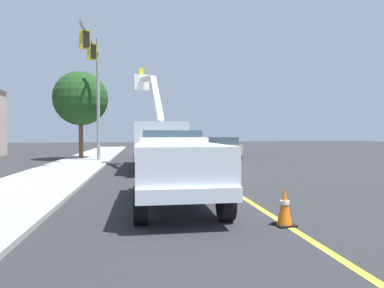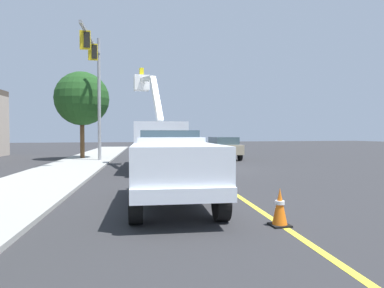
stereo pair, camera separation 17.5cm
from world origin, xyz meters
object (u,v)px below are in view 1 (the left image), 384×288
(service_pickup_truck, at_px, (176,164))
(passing_minivan, at_px, (222,146))
(utility_bucket_truck, at_px, (158,140))
(traffic_cone_leading, at_px, (285,207))
(traffic_cone_mid_rear, at_px, (182,156))
(traffic_signal_mast, at_px, (94,74))
(traffic_cone_mid_front, at_px, (203,171))

(service_pickup_truck, distance_m, passing_minivan, 17.02)
(utility_bucket_truck, xyz_separation_m, traffic_cone_leading, (-12.54, -0.81, -1.19))
(utility_bucket_truck, distance_m, passing_minivan, 8.16)
(passing_minivan, bearing_deg, traffic_cone_mid_rear, 114.38)
(traffic_cone_mid_rear, relative_size, traffic_signal_mast, 0.08)
(utility_bucket_truck, distance_m, traffic_cone_mid_rear, 4.81)
(service_pickup_truck, xyz_separation_m, passing_minivan, (15.56, -6.89, -0.15))
(service_pickup_truck, bearing_deg, passing_minivan, -23.88)
(traffic_cone_mid_rear, bearing_deg, traffic_signal_mast, 95.58)
(utility_bucket_truck, relative_size, traffic_signal_mast, 0.99)
(traffic_cone_leading, xyz_separation_m, traffic_cone_mid_front, (7.39, -0.35, -0.03))
(traffic_cone_mid_front, bearing_deg, utility_bucket_truck, 12.68)
(traffic_cone_mid_front, height_order, traffic_cone_mid_rear, traffic_cone_mid_front)
(traffic_cone_mid_rear, height_order, traffic_signal_mast, traffic_signal_mast)
(traffic_cone_mid_front, xyz_separation_m, traffic_signal_mast, (8.60, 4.68, 5.36))
(service_pickup_truck, bearing_deg, traffic_cone_leading, -145.08)
(utility_bucket_truck, height_order, service_pickup_truck, utility_bucket_truck)
(passing_minivan, bearing_deg, utility_bucket_truck, 133.75)
(passing_minivan, height_order, traffic_cone_mid_rear, passing_minivan)
(traffic_cone_mid_front, bearing_deg, traffic_signal_mast, 28.56)
(traffic_signal_mast, bearing_deg, service_pickup_truck, -169.37)
(passing_minivan, relative_size, traffic_signal_mast, 0.58)
(traffic_cone_mid_rear, xyz_separation_m, traffic_signal_mast, (-0.57, 5.86, 5.38))
(traffic_cone_leading, height_order, traffic_cone_mid_front, traffic_cone_leading)
(traffic_cone_leading, relative_size, traffic_cone_mid_front, 1.07)
(traffic_cone_leading, distance_m, traffic_cone_mid_front, 7.40)
(utility_bucket_truck, bearing_deg, traffic_cone_leading, -176.30)
(passing_minivan, relative_size, traffic_cone_mid_rear, 6.91)
(service_pickup_truck, height_order, traffic_signal_mast, traffic_signal_mast)
(passing_minivan, xyz_separation_m, traffic_cone_mid_front, (-10.78, 4.72, -0.60))
(passing_minivan, xyz_separation_m, traffic_cone_leading, (-18.17, 5.07, -0.57))
(service_pickup_truck, xyz_separation_m, traffic_signal_mast, (13.38, 2.51, 4.61))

